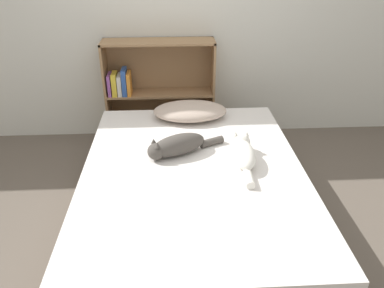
# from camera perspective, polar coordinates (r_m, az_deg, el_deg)

# --- Properties ---
(ground_plane) EXTENTS (8.00, 8.00, 0.00)m
(ground_plane) POSITION_cam_1_polar(r_m,az_deg,el_deg) (2.68, 0.18, -11.74)
(ground_plane) COLOR brown
(wall_back) EXTENTS (8.00, 0.06, 2.50)m
(wall_back) POSITION_cam_1_polar(r_m,az_deg,el_deg) (3.48, -1.24, 20.82)
(wall_back) COLOR silver
(wall_back) RESTS_ON ground_plane
(bed) EXTENTS (1.46, 1.95, 0.44)m
(bed) POSITION_cam_1_polar(r_m,az_deg,el_deg) (2.54, 0.18, -8.02)
(bed) COLOR brown
(bed) RESTS_ON ground_plane
(pillow) EXTENTS (0.60, 0.36, 0.13)m
(pillow) POSITION_cam_1_polar(r_m,az_deg,el_deg) (3.06, -0.29, 5.06)
(pillow) COLOR #B29E8E
(pillow) RESTS_ON bed
(cat_light) EXTENTS (0.16, 0.52, 0.16)m
(cat_light) POSITION_cam_1_polar(r_m,az_deg,el_deg) (2.49, 7.75, -1.22)
(cat_light) COLOR white
(cat_light) RESTS_ON bed
(cat_dark) EXTENTS (0.54, 0.32, 0.15)m
(cat_dark) POSITION_cam_1_polar(r_m,az_deg,el_deg) (2.53, -2.34, -0.23)
(cat_dark) COLOR #47423D
(cat_dark) RESTS_ON bed
(bookshelf) EXTENTS (0.99, 0.26, 0.96)m
(bookshelf) POSITION_cam_1_polar(r_m,az_deg,el_deg) (3.55, -5.53, 8.21)
(bookshelf) COLOR #8E6B47
(bookshelf) RESTS_ON ground_plane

